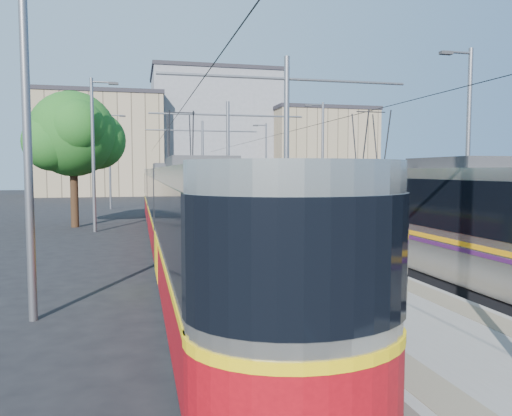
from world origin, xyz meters
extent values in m
plane|color=black|center=(0.00, 0.00, 0.00)|extent=(160.00, 160.00, 0.00)
cube|color=gray|center=(0.00, 17.00, 0.15)|extent=(4.00, 50.00, 0.30)
cube|color=gray|center=(-1.45, 17.00, 0.30)|extent=(0.70, 50.00, 0.01)
cube|color=gray|center=(1.45, 17.00, 0.30)|extent=(0.70, 50.00, 0.01)
cube|color=gray|center=(-4.32, 17.00, 0.01)|extent=(0.07, 70.00, 0.03)
cube|color=gray|center=(-2.88, 17.00, 0.01)|extent=(0.07, 70.00, 0.03)
cube|color=gray|center=(2.88, 17.00, 0.01)|extent=(0.07, 70.00, 0.03)
cube|color=gray|center=(4.32, 17.00, 0.01)|extent=(0.07, 70.00, 0.03)
cube|color=silver|center=(-3.60, -3.00, 0.01)|extent=(1.20, 5.00, 0.01)
cube|color=black|center=(-3.60, 10.57, 0.20)|extent=(2.30, 31.24, 0.40)
cube|color=#ADA99E|center=(-3.60, 10.57, 1.85)|extent=(2.40, 29.64, 2.90)
cube|color=black|center=(-3.60, 10.57, 2.35)|extent=(2.43, 29.64, 1.30)
cube|color=#E4BB0C|center=(-3.60, 10.57, 1.45)|extent=(2.43, 29.64, 0.12)
cube|color=#9E0911|center=(-3.60, 10.57, 0.95)|extent=(2.42, 29.64, 1.10)
cube|color=#2D2D30|center=(-3.60, 10.57, 3.45)|extent=(1.68, 3.00, 0.30)
cube|color=black|center=(3.60, 8.62, 0.20)|extent=(2.30, 27.65, 0.40)
cube|color=#A8A19A|center=(3.60, 8.62, 1.85)|extent=(2.40, 26.05, 2.90)
cube|color=black|center=(3.60, 8.62, 2.35)|extent=(2.43, 26.05, 1.30)
cube|color=orange|center=(3.60, 8.62, 1.45)|extent=(2.43, 26.05, 0.12)
cube|color=#41154B|center=(3.60, 8.62, 1.30)|extent=(2.43, 26.05, 0.10)
cube|color=#2D2D30|center=(3.60, 8.62, 3.45)|extent=(1.68, 3.00, 0.30)
cylinder|color=slate|center=(0.00, 8.00, 3.80)|extent=(0.20, 0.20, 7.00)
cylinder|color=slate|center=(0.00, 8.00, 6.50)|extent=(9.20, 0.10, 0.10)
cylinder|color=slate|center=(0.00, 20.00, 3.80)|extent=(0.20, 0.20, 7.00)
cylinder|color=slate|center=(0.00, 20.00, 6.50)|extent=(9.20, 0.10, 0.10)
cylinder|color=slate|center=(0.00, 32.00, 3.80)|extent=(0.20, 0.20, 7.00)
cylinder|color=slate|center=(0.00, 32.00, 6.50)|extent=(9.20, 0.10, 0.10)
cylinder|color=black|center=(-3.60, 17.00, 5.55)|extent=(0.02, 70.00, 0.02)
cylinder|color=black|center=(3.60, 17.00, 5.55)|extent=(0.02, 70.00, 0.02)
cylinder|color=slate|center=(-7.50, 2.00, 4.00)|extent=(0.18, 0.18, 8.00)
cylinder|color=slate|center=(-7.50, 18.00, 4.00)|extent=(0.18, 0.18, 8.00)
cube|color=#2D2D30|center=(-6.40, 18.00, 7.75)|extent=(0.50, 0.22, 0.12)
cylinder|color=slate|center=(-7.50, 34.00, 4.00)|extent=(0.18, 0.18, 8.00)
cube|color=#2D2D30|center=(-6.40, 34.00, 7.75)|extent=(0.50, 0.22, 0.12)
cylinder|color=slate|center=(7.50, 8.00, 4.00)|extent=(0.18, 0.18, 8.00)
cube|color=#2D2D30|center=(6.40, 8.00, 7.75)|extent=(0.50, 0.22, 0.12)
cylinder|color=slate|center=(7.50, 24.00, 4.00)|extent=(0.18, 0.18, 8.00)
cube|color=#2D2D30|center=(6.40, 24.00, 7.75)|extent=(0.50, 0.22, 0.12)
cylinder|color=slate|center=(7.50, 40.00, 4.00)|extent=(0.18, 0.18, 8.00)
cube|color=#2D2D30|center=(6.40, 40.00, 7.75)|extent=(0.50, 0.22, 0.12)
cube|color=black|center=(-0.09, 13.58, 1.48)|extent=(0.97, 1.19, 2.36)
cube|color=black|center=(-0.09, 13.58, 1.63)|extent=(1.02, 1.24, 1.23)
cylinder|color=#382314|center=(-8.78, 20.55, 1.60)|extent=(0.44, 0.44, 3.19)
sphere|color=#154B17|center=(-8.78, 20.55, 5.28)|extent=(4.79, 4.79, 4.79)
sphere|color=#154B17|center=(-7.58, 21.34, 4.98)|extent=(3.39, 3.39, 3.39)
cube|color=gray|center=(-10.00, 60.00, 6.36)|extent=(16.00, 12.00, 12.72)
cube|color=#262328|center=(-10.00, 60.00, 12.97)|extent=(16.32, 12.24, 0.50)
cube|color=gray|center=(6.00, 64.00, 8.44)|extent=(18.00, 14.00, 16.87)
cube|color=#262328|center=(6.00, 64.00, 17.12)|extent=(18.36, 14.28, 0.50)
cube|color=gray|center=(20.00, 58.00, 5.71)|extent=(14.00, 10.00, 11.42)
cube|color=#262328|center=(20.00, 58.00, 11.67)|extent=(14.28, 10.20, 0.50)
camera|label=1|loc=(-5.25, -9.38, 3.23)|focal=35.00mm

